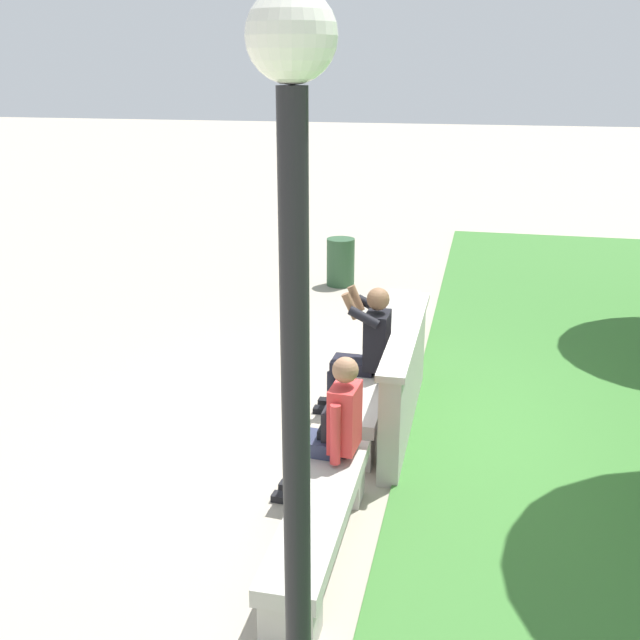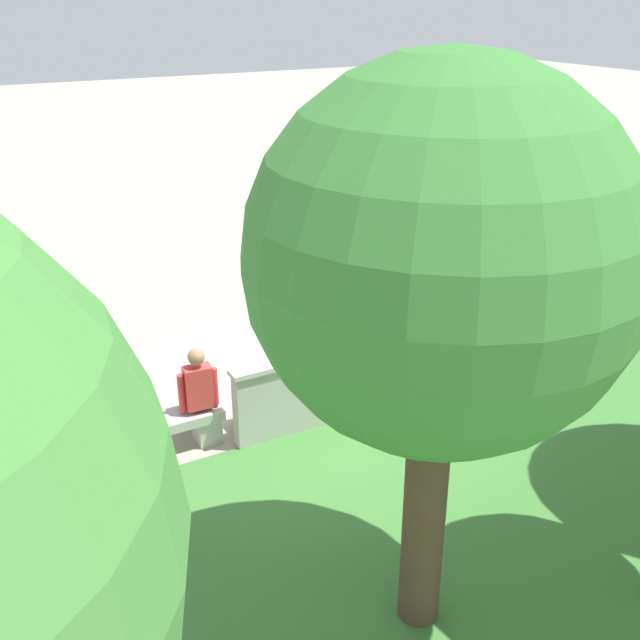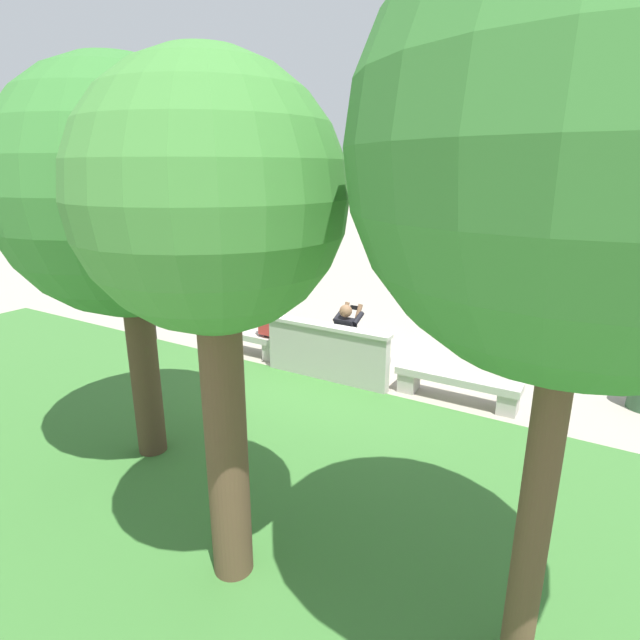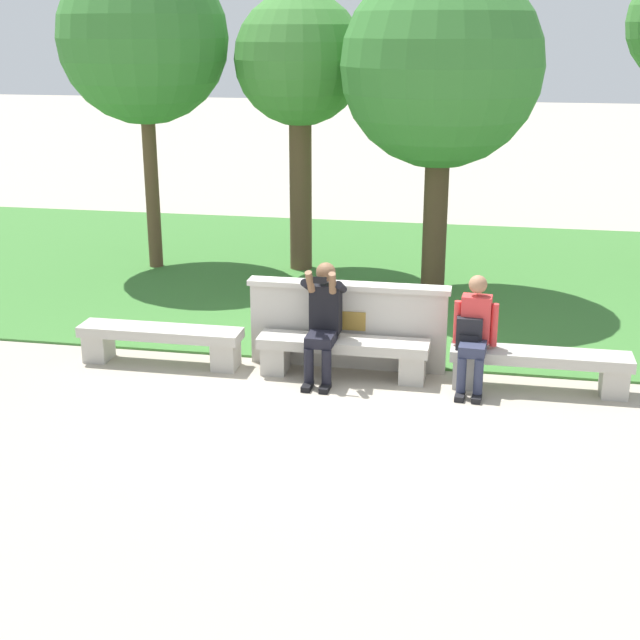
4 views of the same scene
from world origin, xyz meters
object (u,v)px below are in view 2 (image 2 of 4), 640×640
at_px(tree_left_background, 442,261).
at_px(person_photographer, 320,355).
at_px(bench_mid, 141,436).
at_px(person_distant, 196,390).
at_px(backpack, 202,393).
at_px(trash_bin, 523,290).
at_px(bench_near, 308,391).
at_px(bench_main, 445,355).

bearing_deg(tree_left_background, person_photographer, -105.43).
xyz_separation_m(bench_mid, person_distant, (-0.72, -0.07, 0.37)).
height_order(bench_mid, backpack, backpack).
distance_m(person_distant, trash_bin, 6.29).
xyz_separation_m(person_distant, trash_bin, (-6.18, -1.13, -0.30)).
bearing_deg(bench_mid, person_distant, -174.75).
distance_m(bench_mid, trash_bin, 7.00).
relative_size(bench_near, trash_bin, 2.59).
xyz_separation_m(backpack, trash_bin, (-6.12, -1.16, -0.25)).
distance_m(bench_main, trash_bin, 2.81).
bearing_deg(person_distant, bench_main, 178.96).
relative_size(bench_mid, backpack, 4.54).
bearing_deg(tree_left_background, bench_main, -130.18).
relative_size(person_photographer, backpack, 3.08).
bearing_deg(trash_bin, bench_near, 14.28).
xyz_separation_m(bench_near, person_distant, (1.46, -0.07, 0.37)).
distance_m(bench_near, trash_bin, 4.87).
height_order(bench_main, backpack, backpack).
distance_m(bench_main, bench_mid, 4.35).
bearing_deg(trash_bin, person_photographer, 13.99).
distance_m(bench_mid, tree_left_background, 4.79).
bearing_deg(trash_bin, bench_mid, 9.88).
distance_m(bench_mid, backpack, 0.84).
height_order(bench_near, tree_left_background, tree_left_background).
xyz_separation_m(bench_main, bench_mid, (4.35, 0.00, 0.00)).
bearing_deg(trash_bin, person_distant, 10.41).
relative_size(bench_near, person_photographer, 1.47).
distance_m(person_distant, backpack, 0.08).
bearing_deg(person_distant, bench_mid, 5.25).
height_order(bench_near, backpack, backpack).
distance_m(tree_left_background, trash_bin, 7.79).
bearing_deg(person_distant, tree_left_background, 100.81).
height_order(bench_main, trash_bin, trash_bin).
bearing_deg(bench_main, bench_mid, 0.00).
bearing_deg(bench_main, person_distant, -1.04).
bearing_deg(bench_mid, person_photographer, -178.14).
xyz_separation_m(person_photographer, backpack, (1.61, 0.04, -0.11)).
xyz_separation_m(person_photographer, tree_left_background, (0.99, 3.57, 2.53)).
bearing_deg(backpack, bench_main, 179.34).
relative_size(person_distant, tree_left_background, 0.27).
relative_size(tree_left_background, trash_bin, 6.27).
relative_size(person_distant, trash_bin, 1.68).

